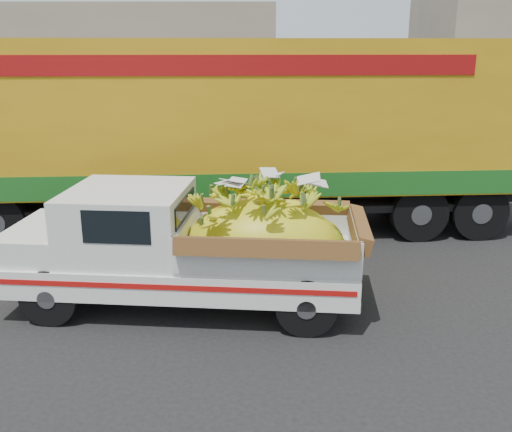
{
  "coord_description": "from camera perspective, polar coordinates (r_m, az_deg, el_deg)",
  "views": [
    {
      "loc": [
        0.3,
        -8.19,
        3.66
      ],
      "look_at": [
        0.33,
        0.02,
        1.21
      ],
      "focal_mm": 40.0,
      "sensor_mm": 36.0,
      "label": 1
    }
  ],
  "objects": [
    {
      "name": "ground",
      "position": [
        8.98,
        -2.14,
        -7.47
      ],
      "size": [
        100.0,
        100.0,
        0.0
      ],
      "primitive_type": "plane",
      "color": "black",
      "rests_on": "ground"
    },
    {
      "name": "curb",
      "position": [
        14.32,
        -1.41,
        2.08
      ],
      "size": [
        60.0,
        0.25,
        0.15
      ],
      "primitive_type": "cube",
      "color": "gray",
      "rests_on": "ground"
    },
    {
      "name": "sidewalk",
      "position": [
        16.36,
        -1.27,
        3.91
      ],
      "size": [
        60.0,
        4.0,
        0.14
      ],
      "primitive_type": "cube",
      "color": "gray",
      "rests_on": "ground"
    },
    {
      "name": "building_left",
      "position": [
        23.41,
        -21.53,
        12.63
      ],
      "size": [
        18.0,
        6.0,
        5.0
      ],
      "primitive_type": "cube",
      "color": "gray",
      "rests_on": "ground"
    },
    {
      "name": "pickup_truck",
      "position": [
        8.18,
        -4.67,
        -2.91
      ],
      "size": [
        5.11,
        2.25,
        1.74
      ],
      "rotation": [
        0.0,
        0.0,
        -0.09
      ],
      "color": "black",
      "rests_on": "ground"
    },
    {
      "name": "semi_trailer",
      "position": [
        11.52,
        -1.81,
        8.91
      ],
      "size": [
        12.04,
        3.28,
        3.8
      ],
      "rotation": [
        0.0,
        0.0,
        0.06
      ],
      "color": "black",
      "rests_on": "ground"
    }
  ]
}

